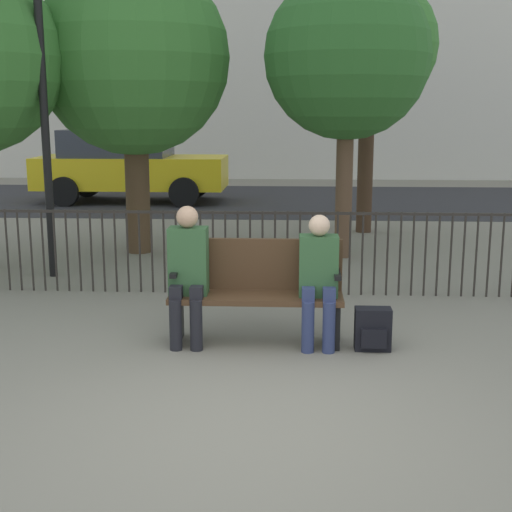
{
  "coord_description": "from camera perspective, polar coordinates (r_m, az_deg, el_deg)",
  "views": [
    {
      "loc": [
        0.33,
        -4.37,
        2.07
      ],
      "look_at": [
        0.0,
        1.75,
        0.8
      ],
      "focal_mm": 50.0,
      "sensor_mm": 36.0,
      "label": 1
    }
  ],
  "objects": [
    {
      "name": "street_surface",
      "position": [
        16.5,
        1.9,
        4.5
      ],
      "size": [
        24.0,
        6.0,
        0.01
      ],
      "color": "#2B2B2D",
      "rests_on": "ground"
    },
    {
      "name": "seated_person_0",
      "position": [
        6.29,
        -5.48,
        -1.03
      ],
      "size": [
        0.34,
        0.39,
        1.24
      ],
      "color": "black",
      "rests_on": "ground"
    },
    {
      "name": "parked_car_0",
      "position": [
        16.39,
        -10.21,
        7.22
      ],
      "size": [
        4.2,
        1.94,
        1.62
      ],
      "color": "yellow",
      "rests_on": "ground"
    },
    {
      "name": "tree_1",
      "position": [
        10.46,
        -9.8,
        15.25
      ],
      "size": [
        2.71,
        2.71,
        4.12
      ],
      "color": "#4C3823",
      "rests_on": "ground"
    },
    {
      "name": "ground_plane",
      "position": [
        4.85,
        -1.13,
        -13.57
      ],
      "size": [
        80.0,
        80.0,
        0.0
      ],
      "primitive_type": "plane",
      "color": "gray"
    },
    {
      "name": "tree_3",
      "position": [
        10.04,
        7.31,
        15.51
      ],
      "size": [
        2.26,
        2.26,
        3.9
      ],
      "color": "brown",
      "rests_on": "ground"
    },
    {
      "name": "lamp_post",
      "position": [
        9.14,
        -16.83,
        15.0
      ],
      "size": [
        0.28,
        0.28,
        4.1
      ],
      "color": "black",
      "rests_on": "ground"
    },
    {
      "name": "fence_railing",
      "position": [
        8.02,
        0.55,
        0.85
      ],
      "size": [
        9.01,
        0.03,
        0.95
      ],
      "color": "#2D2823",
      "rests_on": "ground"
    },
    {
      "name": "seated_person_1",
      "position": [
        6.23,
        5.03,
        -1.48
      ],
      "size": [
        0.34,
        0.39,
        1.17
      ],
      "color": "navy",
      "rests_on": "ground"
    },
    {
      "name": "tree_2",
      "position": [
        12.23,
        9.03,
        16.2
      ],
      "size": [
        2.23,
        2.23,
        4.2
      ],
      "color": "#422D1E",
      "rests_on": "ground"
    },
    {
      "name": "backpack",
      "position": [
        6.32,
        9.33,
        -5.83
      ],
      "size": [
        0.31,
        0.21,
        0.37
      ],
      "color": "black",
      "rests_on": "ground"
    },
    {
      "name": "park_bench",
      "position": [
        6.4,
        0.04,
        -2.6
      ],
      "size": [
        1.54,
        0.45,
        0.92
      ],
      "color": "#4C331E",
      "rests_on": "ground"
    }
  ]
}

